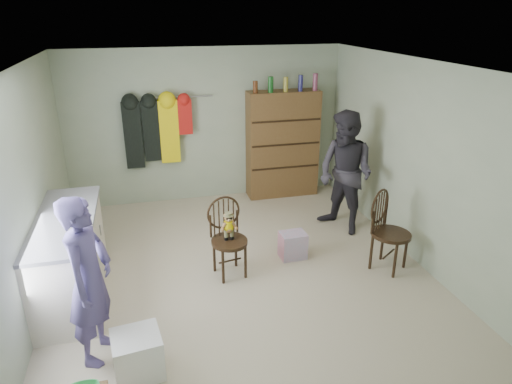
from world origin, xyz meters
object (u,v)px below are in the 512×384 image
object	(u,v)px
counter	(70,256)
dresser	(283,144)
chair_front	(228,233)
chair_far	(387,228)

from	to	relation	value
counter	dresser	distance (m)	3.96
chair_front	dresser	size ratio (longest dim) A/B	0.47
chair_front	chair_far	bearing A→B (deg)	-20.94
counter	chair_front	bearing A→B (deg)	-0.56
counter	chair_front	distance (m)	1.80
counter	chair_front	xyz separation A→B (m)	(1.79, -0.02, 0.08)
chair_far	dresser	world-z (taller)	dresser
counter	chair_far	xyz separation A→B (m)	(3.71, -0.36, 0.08)
chair_front	chair_far	xyz separation A→B (m)	(1.92, -0.35, -0.00)
counter	chair_far	size ratio (longest dim) A/B	1.82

